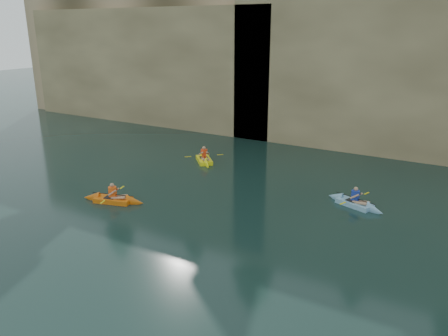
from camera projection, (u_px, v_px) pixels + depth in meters
The scene contains 9 objects.
ground at pixel (180, 324), 13.21m from camera, with size 160.00×160.00×0.00m, color black.
cliff at pixel (390, 60), 36.04m from camera, with size 70.00×16.00×12.00m, color tan.
cliff_slab_west at pixel (145, 65), 39.74m from camera, with size 26.00×2.40×10.56m, color tan.
cliff_slab_center at pixel (400, 72), 29.09m from camera, with size 24.00×2.40×11.40m, color tan.
sea_cave_west at pixel (159, 104), 39.26m from camera, with size 4.50×1.00×4.00m, color black.
sea_cave_center at pixel (307, 125), 32.69m from camera, with size 3.50×1.00×3.20m, color black.
kayaker_orange at pixel (113, 199), 22.34m from camera, with size 3.43×2.42×1.28m.
kayaker_ltblue_near at pixel (355, 203), 21.87m from camera, with size 3.24×2.35×1.26m.
kayaker_yellow at pixel (204, 160), 29.00m from camera, with size 2.80×2.93×1.34m.
Camera 1 is at (6.73, -8.95, 8.56)m, focal length 35.00 mm.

